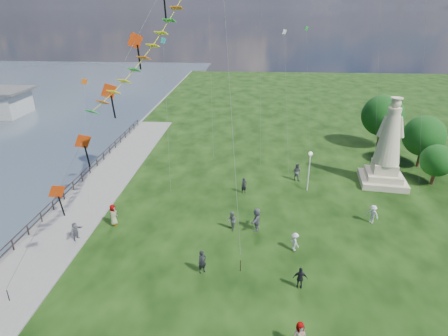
# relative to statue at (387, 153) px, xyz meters

# --- Properties ---
(waterfront) EXTENTS (200.00, 200.00, 1.51)m
(waterfront) POSITION_rel_statue_xyz_m (-29.75, -9.14, -3.41)
(waterfront) COLOR #354250
(waterfront) RESTS_ON ground
(statue) EXTENTS (4.85, 4.85, 8.86)m
(statue) POSITION_rel_statue_xyz_m (0.00, 0.00, 0.00)
(statue) COLOR beige
(statue) RESTS_ON ground
(lamppost) EXTENTS (0.38, 0.38, 4.07)m
(lamppost) POSITION_rel_statue_xyz_m (-7.87, -2.28, -0.42)
(lamppost) COLOR silver
(lamppost) RESTS_ON ground
(tree_row) EXTENTS (7.39, 15.27, 6.76)m
(tree_row) POSITION_rel_statue_xyz_m (4.00, 7.53, 0.43)
(tree_row) COLOR #382314
(tree_row) RESTS_ON ground
(person_0) EXTENTS (0.74, 0.71, 1.71)m
(person_0) POSITION_rel_statue_xyz_m (-16.58, -15.43, -2.49)
(person_0) COLOR black
(person_0) RESTS_ON ground
(person_1) EXTENTS (0.79, 0.91, 1.59)m
(person_1) POSITION_rel_statue_xyz_m (-14.89, -9.97, -2.55)
(person_1) COLOR #595960
(person_1) RESTS_ON ground
(person_2) EXTENTS (0.87, 1.05, 1.44)m
(person_2) POSITION_rel_statue_xyz_m (-10.10, -12.38, -2.63)
(person_2) COLOR silver
(person_2) RESTS_ON ground
(person_3) EXTENTS (0.94, 0.52, 1.55)m
(person_3) POSITION_rel_statue_xyz_m (-10.15, -16.50, -2.57)
(person_3) COLOR black
(person_3) RESTS_ON ground
(person_4) EXTENTS (0.95, 0.80, 1.66)m
(person_4) POSITION_rel_statue_xyz_m (-10.72, -21.13, -2.52)
(person_4) COLOR #595960
(person_4) RESTS_ON ground
(person_5) EXTENTS (1.02, 1.46, 1.45)m
(person_5) POSITION_rel_statue_xyz_m (-26.81, -12.38, -2.62)
(person_5) COLOR #595960
(person_5) RESTS_ON ground
(person_6) EXTENTS (0.67, 0.58, 1.56)m
(person_6) POSITION_rel_statue_xyz_m (-14.09, -3.33, -2.57)
(person_6) COLOR black
(person_6) RESTS_ON ground
(person_7) EXTENTS (1.06, 0.90, 1.87)m
(person_7) POSITION_rel_statue_xyz_m (-8.73, 0.08, -2.41)
(person_7) COLOR #595960
(person_7) RESTS_ON ground
(person_8) EXTENTS (1.13, 1.10, 1.61)m
(person_8) POSITION_rel_statue_xyz_m (-3.27, -7.99, -2.54)
(person_8) COLOR silver
(person_8) RESTS_ON ground
(person_10) EXTENTS (0.58, 0.92, 1.84)m
(person_10) POSITION_rel_statue_xyz_m (-24.67, -9.94, -2.43)
(person_10) COLOR #595960
(person_10) RESTS_ON ground
(person_11) EXTENTS (1.13, 1.91, 1.93)m
(person_11) POSITION_rel_statue_xyz_m (-12.90, -9.81, -2.38)
(person_11) COLOR #595960
(person_11) RESTS_ON ground
(red_kite_train) EXTENTS (10.77, 9.35, 20.87)m
(red_kite_train) POSITION_rel_statue_xyz_m (-21.55, -13.52, 9.60)
(red_kite_train) COLOR black
(red_kite_train) RESTS_ON ground
(small_kites) EXTENTS (32.34, 20.83, 32.45)m
(small_kites) POSITION_rel_statue_xyz_m (-12.12, 5.00, 11.62)
(small_kites) COLOR teal
(small_kites) RESTS_ON ground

